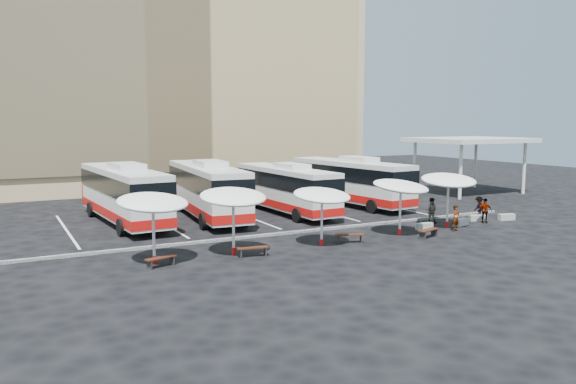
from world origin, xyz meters
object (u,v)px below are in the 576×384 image
bus_0 (123,192)px  wood_bench_0 (161,259)px  wood_bench_1 (253,249)px  conc_bench_0 (424,226)px  sunshade_1 (233,197)px  conc_bench_2 (478,218)px  passenger_2 (485,211)px  passenger_1 (431,210)px  conc_bench_1 (461,222)px  conc_bench_3 (507,217)px  passenger_3 (479,207)px  sunshade_0 (153,203)px  bus_3 (350,180)px  sunshade_3 (401,187)px  bus_2 (285,187)px  sunshade_2 (322,196)px  sunshade_4 (448,180)px  passenger_0 (456,218)px  wood_bench_2 (350,236)px  wood_bench_3 (429,231)px  bus_1 (207,188)px

bus_0 → wood_bench_0: (-0.86, -12.41, -1.72)m
wood_bench_1 → conc_bench_0: 12.53m
sunshade_1 → conc_bench_2: bearing=4.3°
sunshade_1 → passenger_2: (18.26, 0.62, -2.15)m
bus_0 → passenger_1: bearing=-31.7°
conc_bench_1 → conc_bench_3: size_ratio=1.05×
conc_bench_3 → passenger_1: size_ratio=0.66×
wood_bench_1 → passenger_2: size_ratio=0.99×
conc_bench_3 → passenger_1: 5.65m
conc_bench_2 → passenger_3: 1.20m
wood_bench_1 → sunshade_0: bearing=169.7°
bus_3 → passenger_1: 9.44m
wood_bench_0 → conc_bench_0: wood_bench_0 is taller
sunshade_3 → conc_bench_0: bearing=15.2°
sunshade_1 → bus_2: bearing=51.4°
sunshade_1 → sunshade_2: (5.07, -0.22, -0.21)m
sunshade_4 → conc_bench_0: 3.31m
sunshade_1 → sunshade_3: (10.66, 0.04, -0.06)m
wood_bench_0 → passenger_2: (22.16, 1.21, 0.47)m
conc_bench_3 → passenger_0: (-5.96, -1.28, 0.60)m
wood_bench_1 → wood_bench_2: size_ratio=1.02×
wood_bench_1 → passenger_3: (18.55, 2.85, 0.40)m
sunshade_1 → wood_bench_1: sunshade_1 is taller
bus_2 → sunshade_1: bearing=-130.2°
sunshade_4 → wood_bench_3: bearing=-149.8°
bus_0 → sunshade_1: size_ratio=3.71×
sunshade_1 → conc_bench_0: (13.15, 0.72, -2.77)m
bus_0 → sunshade_3: 18.08m
conc_bench_2 → passenger_3: passenger_3 is taller
conc_bench_3 → passenger_3: bearing=131.1°
bus_1 → conc_bench_0: (10.58, -10.53, -1.89)m
sunshade_4 → passenger_0: (-0.37, -1.12, -2.22)m
bus_1 → sunshade_4: size_ratio=2.99×
wood_bench_3 → conc_bench_3: wood_bench_3 is taller
conc_bench_1 → conc_bench_0: bearing=177.9°
sunshade_3 → wood_bench_3: sunshade_3 is taller
sunshade_3 → conc_bench_3: (9.80, 0.65, -2.70)m
bus_1 → wood_bench_1: 12.28m
sunshade_2 → passenger_2: bearing=3.6°
conc_bench_2 → passenger_3: size_ratio=0.70×
sunshade_2 → passenger_2: (13.18, 0.84, -1.93)m
bus_1 → passenger_3: size_ratio=8.45×
bus_3 → sunshade_3: bus_3 is taller
sunshade_0 → wood_bench_3: size_ratio=2.45×
wood_bench_3 → passenger_2: 6.86m
bus_2 → passenger_3: bearing=-39.5°
bus_1 → bus_3: bus_1 is taller
passenger_2 → passenger_3: bearing=83.4°
sunshade_2 → sunshade_3: (5.59, 0.26, 0.15)m
sunshade_0 → passenger_1: 19.32m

